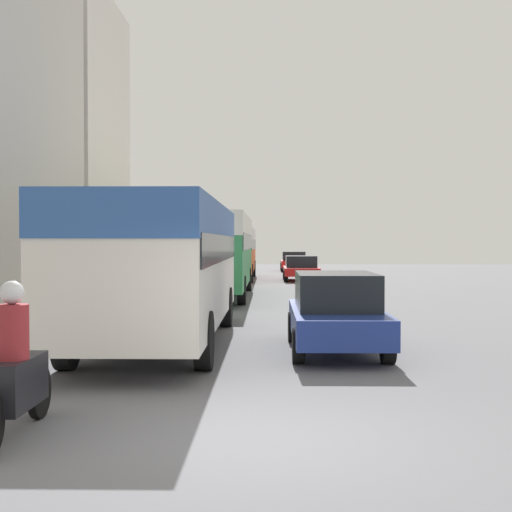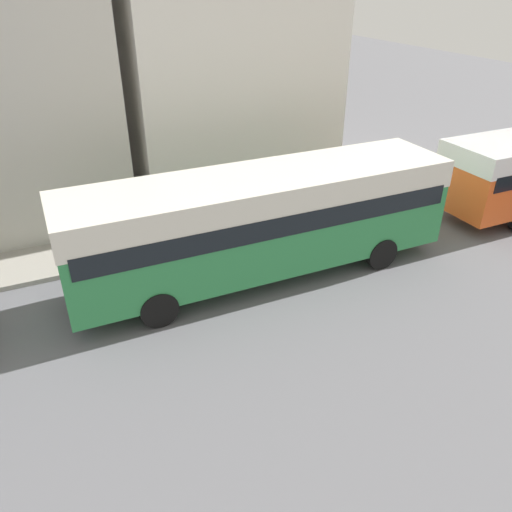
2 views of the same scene
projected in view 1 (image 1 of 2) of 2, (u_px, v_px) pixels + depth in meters
name	position (u px, v px, depth m)	size (l,w,h in m)	color
ground_plane	(241.00, 439.00, 7.75)	(120.00, 120.00, 0.00)	slate
building_far_terrace	(50.00, 146.00, 29.38)	(5.08, 7.66, 12.22)	silver
bus_lead	(162.00, 253.00, 14.93)	(2.59, 9.91, 2.93)	silver
bus_following	(215.00, 245.00, 27.62)	(2.63, 11.19, 3.15)	#2D8447
bus_third_in_line	(232.00, 246.00, 40.40)	(2.54, 10.79, 2.90)	#EA5B23
motorcycle_behind_lead	(15.00, 375.00, 7.83)	(0.38, 2.24, 1.73)	black
car_crossing	(294.00, 261.00, 51.65)	(1.90, 4.09, 1.43)	red
car_far_curb	(301.00, 268.00, 39.18)	(1.95, 4.34, 1.37)	red
car_distant	(336.00, 311.00, 13.91)	(1.79, 4.45, 1.54)	navy
pedestrian_near_curb	(182.00, 260.00, 44.74)	(0.41, 0.41, 1.71)	#232838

